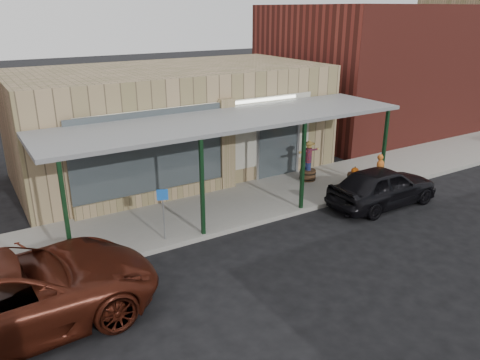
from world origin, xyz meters
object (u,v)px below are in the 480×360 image
barrel_pumpkin (354,177)px  handicap_sign (163,208)px  parked_sedan (383,186)px  car_maroon (9,296)px  barrel_scarecrow (308,167)px

barrel_pumpkin → handicap_sign: handicap_sign is taller
parked_sedan → car_maroon: 11.58m
barrel_scarecrow → handicap_sign: 6.83m
barrel_scarecrow → parked_sedan: size_ratio=0.39×
barrel_pumpkin → parked_sedan: bearing=-105.7°
parked_sedan → car_maroon: car_maroon is taller
car_maroon → handicap_sign: bearing=-68.9°
barrel_scarecrow → car_maroon: size_ratio=0.26×
barrel_scarecrow → car_maroon: bearing=-174.7°
parked_sedan → barrel_pumpkin: bearing=-15.6°
car_maroon → barrel_pumpkin: bearing=-81.9°
barrel_scarecrow → car_maroon: 11.37m
barrel_pumpkin → parked_sedan: (-0.51, -1.81, 0.32)m
handicap_sign → parked_sedan: bearing=9.4°
barrel_pumpkin → handicap_sign: size_ratio=0.43×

